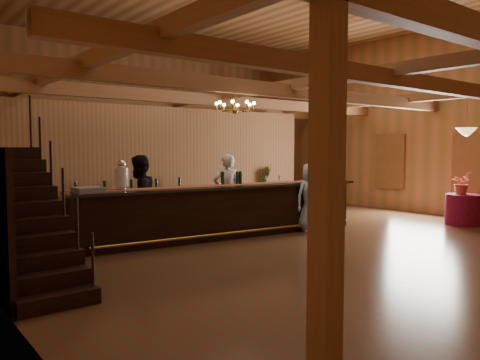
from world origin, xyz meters
TOP-DOWN VIEW (x-y plane):
  - floor at (0.00, 0.00)m, footprint 14.00×14.00m
  - wall_back at (0.00, 7.00)m, footprint 12.00×0.10m
  - wall_right at (6.00, 0.00)m, footprint 0.10×14.00m
  - beam_grid at (0.00, 0.51)m, footprint 11.90×13.90m
  - support_posts at (0.00, -0.50)m, footprint 9.20×10.20m
  - partition_wall at (-0.50, 3.50)m, footprint 9.00×0.18m
  - window_right_front at (5.95, -1.60)m, footprint 0.12×1.05m
  - window_right_back at (5.95, 1.00)m, footprint 0.12×1.05m
  - staircase at (-5.45, -0.74)m, footprint 1.00×2.80m
  - backroom_boxes at (-0.29, 5.50)m, footprint 4.10×0.60m
  - tasting_bar at (-1.00, 0.48)m, footprint 6.96×1.68m
  - beverage_dispenser at (-3.33, 0.82)m, footprint 0.26×0.26m
  - glass_rack_tray at (-4.02, 0.79)m, footprint 0.50×0.50m
  - raffle_drum at (1.73, 0.10)m, footprint 0.34×0.24m
  - bar_bottle_0 at (-1.02, 0.62)m, footprint 0.07×0.07m
  - bar_bottle_1 at (-0.64, 0.57)m, footprint 0.07×0.07m
  - bar_bottle_2 at (-0.55, 0.56)m, footprint 0.07×0.07m
  - backbar_shelf at (-2.05, 3.13)m, footprint 3.25×0.82m
  - round_table at (4.79, -2.00)m, footprint 0.91×0.91m
  - chandelier_left at (-1.40, -0.34)m, footprint 0.80×0.80m
  - chandelier_right at (3.48, 1.41)m, footprint 0.80×0.80m
  - pendant_lamp at (4.79, -2.00)m, footprint 0.52×0.52m
  - bartender at (-0.49, 1.17)m, footprint 0.79×0.67m
  - staff_second at (-2.74, 1.28)m, footprint 1.12×1.06m
  - guest at (0.96, -0.24)m, footprint 0.92×0.74m
  - floor_plant at (2.58, 3.38)m, footprint 0.91×0.81m
  - table_flowers at (4.80, -1.90)m, footprint 0.64×0.59m
  - table_vase at (4.83, -1.91)m, footprint 0.17×0.17m

SIDE VIEW (x-z plane):
  - floor at x=0.00m, z-range 0.00..0.00m
  - round_table at x=4.79m, z-range 0.00..0.79m
  - backbar_shelf at x=-2.05m, z-range 0.00..0.91m
  - backroom_boxes at x=-0.29m, z-range -0.02..1.08m
  - tasting_bar at x=-1.00m, z-range 0.00..1.17m
  - floor_plant at x=2.58m, z-range 0.00..1.40m
  - guest at x=0.96m, z-range 0.00..1.64m
  - bartender at x=-0.49m, z-range 0.00..1.83m
  - staff_second at x=-2.74m, z-range 0.00..1.84m
  - table_vase at x=4.83m, z-range 0.79..1.07m
  - staircase at x=-5.45m, z-range 0.00..2.00m
  - table_flowers at x=4.80m, z-range 0.79..1.38m
  - glass_rack_tray at x=-4.02m, z-range 1.15..1.25m
  - bar_bottle_0 at x=-1.02m, z-range 1.15..1.45m
  - bar_bottle_1 at x=-0.64m, z-range 1.15..1.45m
  - bar_bottle_2 at x=-0.55m, z-range 1.15..1.45m
  - raffle_drum at x=1.73m, z-range 1.18..1.48m
  - beverage_dispenser at x=-3.33m, z-range 1.14..1.74m
  - window_right_front at x=5.95m, z-range 0.67..2.42m
  - window_right_back at x=5.95m, z-range 0.67..2.42m
  - partition_wall at x=-0.50m, z-range 0.00..3.10m
  - support_posts at x=0.00m, z-range 0.00..3.20m
  - pendant_lamp at x=4.79m, z-range 1.95..2.85m
  - chandelier_right at x=3.48m, z-range 2.34..3.02m
  - wall_back at x=0.00m, z-range 0.00..5.50m
  - wall_right at x=6.00m, z-range 0.00..5.50m
  - chandelier_left at x=-1.40m, z-range 2.56..3.09m
  - beam_grid at x=0.00m, z-range 3.05..3.44m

